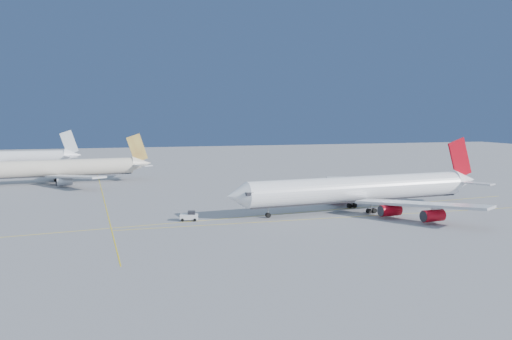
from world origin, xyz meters
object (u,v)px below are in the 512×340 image
(airliner_etihad, at_px, (60,168))
(airliner_third, at_px, (5,158))
(pushback_tug, at_px, (189,216))
(airliner_virgin, at_px, (363,189))

(airliner_etihad, height_order, airliner_third, airliner_third)
(airliner_etihad, bearing_deg, pushback_tug, -75.87)
(airliner_etihad, distance_m, airliner_third, 54.20)
(airliner_third, distance_m, pushback_tug, 133.39)
(airliner_third, bearing_deg, airliner_etihad, -64.25)
(airliner_etihad, height_order, pushback_tug, airliner_etihad)
(airliner_virgin, relative_size, airliner_third, 1.14)
(airliner_virgin, bearing_deg, airliner_etihad, 126.27)
(airliner_etihad, xyz_separation_m, pushback_tug, (27.36, -74.32, -3.68))
(airliner_virgin, height_order, airliner_etihad, airliner_virgin)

